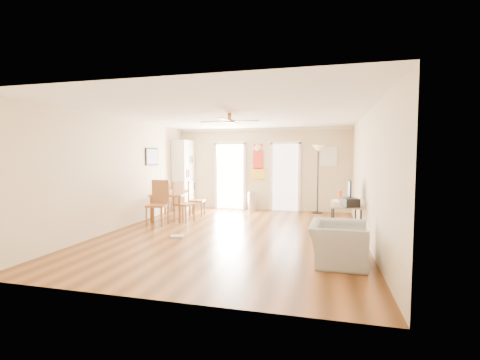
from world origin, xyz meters
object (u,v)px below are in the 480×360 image
(dining_chair_near, at_px, (157,203))
(printer, at_px, (350,202))
(dining_chair_right_a, at_px, (197,199))
(wastebasket_a, at_px, (321,233))
(dining_table, at_px, (172,205))
(torchiere_lamp, at_px, (318,179))
(dining_chair_right_b, at_px, (184,202))
(computer_desk, at_px, (345,218))
(armchair, at_px, (338,244))
(bookshelf, at_px, (184,175))
(trash_can, at_px, (252,201))

(dining_chair_near, bearing_deg, printer, -7.23)
(dining_chair_right_a, relative_size, wastebasket_a, 3.09)
(dining_table, bearing_deg, torchiere_lamp, 24.67)
(dining_table, xyz_separation_m, dining_chair_right_b, (0.55, -0.42, 0.16))
(torchiere_lamp, relative_size, computer_desk, 1.65)
(torchiere_lamp, height_order, printer, torchiere_lamp)
(computer_desk, height_order, armchair, computer_desk)
(computer_desk, relative_size, wastebasket_a, 3.82)
(dining_table, height_order, dining_chair_right_a, dining_chair_right_a)
(computer_desk, bearing_deg, bookshelf, 153.43)
(trash_can, height_order, printer, printer)
(dining_table, bearing_deg, printer, -14.65)
(dining_table, distance_m, dining_chair_right_b, 0.71)
(printer, bearing_deg, computer_desk, 78.57)
(bookshelf, bearing_deg, armchair, -55.99)
(dining_chair_near, relative_size, torchiere_lamp, 0.54)
(trash_can, distance_m, computer_desk, 3.68)
(bookshelf, height_order, wastebasket_a, bookshelf)
(bookshelf, relative_size, trash_can, 3.76)
(dining_chair_near, bearing_deg, dining_table, 89.65)
(torchiere_lamp, height_order, computer_desk, torchiere_lamp)
(bookshelf, bearing_deg, dining_chair_right_a, -64.09)
(dining_chair_near, relative_size, trash_can, 1.87)
(computer_desk, distance_m, wastebasket_a, 0.97)
(computer_desk, height_order, printer, printer)
(dining_chair_right_a, bearing_deg, dining_chair_near, 154.95)
(printer, bearing_deg, armchair, -118.54)
(dining_table, height_order, dining_chair_right_b, dining_chair_right_b)
(dining_table, xyz_separation_m, dining_chair_near, (0.06, -0.95, 0.19))
(dining_chair_right_a, relative_size, computer_desk, 0.81)
(computer_desk, bearing_deg, armchair, -96.18)
(armchair, bearing_deg, trash_can, 30.45)
(dining_table, relative_size, computer_desk, 1.16)
(torchiere_lamp, bearing_deg, computer_desk, -75.88)
(bookshelf, relative_size, wastebasket_a, 6.87)
(bookshelf, relative_size, dining_table, 1.55)
(dining_chair_right_a, distance_m, wastebasket_a, 4.04)
(computer_desk, xyz_separation_m, wastebasket_a, (-0.52, -0.80, -0.17))
(trash_can, relative_size, wastebasket_a, 1.82)
(dining_chair_near, distance_m, torchiere_lamp, 4.74)
(dining_chair_right_b, distance_m, dining_chair_near, 0.72)
(bookshelf, distance_m, dining_table, 1.89)
(computer_desk, bearing_deg, trash_can, 135.93)
(dining_chair_right_b, bearing_deg, torchiere_lamp, -43.55)
(computer_desk, distance_m, armchair, 2.24)
(dining_chair_right_b, distance_m, armchair, 4.55)
(dining_chair_right_a, bearing_deg, dining_table, 124.90)
(computer_desk, bearing_deg, dining_chair_right_a, 162.79)
(bookshelf, distance_m, printer, 5.75)
(dining_chair_near, height_order, wastebasket_a, dining_chair_near)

